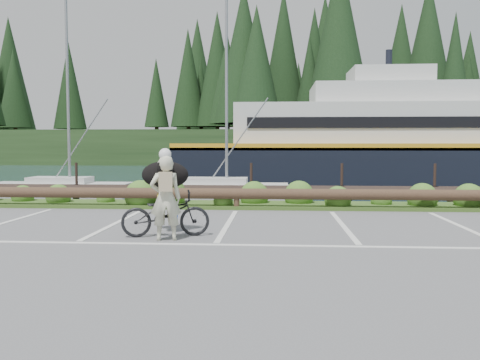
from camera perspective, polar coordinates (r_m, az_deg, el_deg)
name	(u,v)px	position (r m, az deg, el deg)	size (l,w,h in m)	color
ground	(218,241)	(9.69, -2.49, -6.83)	(72.00, 72.00, 0.00)	#58575A
harbor_backdrop	(272,155)	(88.00, 3.56, 2.81)	(170.00, 160.00, 30.00)	#172F37
vegetation_strip	(238,205)	(14.90, -0.18, -2.82)	(34.00, 1.60, 0.10)	#3D5B21
log_rail	(237,210)	(14.21, -0.39, -3.35)	(32.00, 0.30, 0.60)	#443021
bicycle	(166,214)	(10.16, -8.36, -3.76)	(0.60, 1.73, 0.91)	black
cyclist	(166,198)	(9.71, -8.36, -2.02)	(0.59, 0.39, 1.62)	beige
dog	(165,175)	(10.64, -8.42, 0.59)	(0.98, 0.48, 0.57)	black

